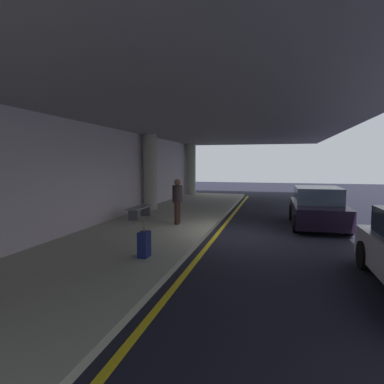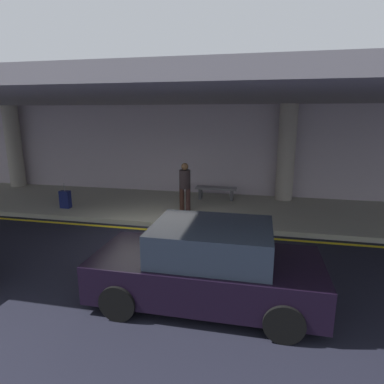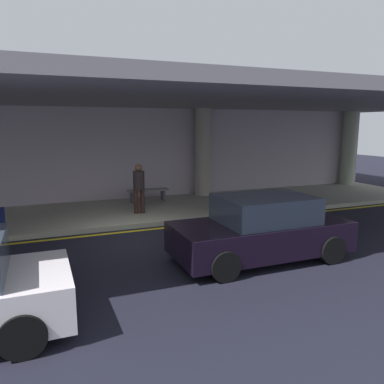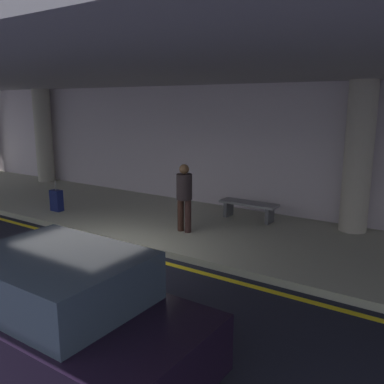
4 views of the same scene
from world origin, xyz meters
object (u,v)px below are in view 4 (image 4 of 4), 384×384
Objects in this scene: traveler_with_luggage at (184,193)px; bench_metal at (249,207)px; support_column_left_mid at (44,136)px; car_black at (55,313)px; support_column_center at (358,158)px; suitcase_upright_primary at (57,200)px.

bench_metal is (0.82, 1.87, -0.61)m from traveler_with_luggage.
car_black is at bearing -36.39° from support_column_left_mid.
bench_metal is at bearing -167.81° from support_column_center.
traveler_with_luggage is at bearing -144.59° from support_column_center.
support_column_center is at bearing 25.60° from suitcase_upright_primary.
suitcase_upright_primary is at bearing -36.41° from car_black.
support_column_center is (12.00, 0.00, 0.00)m from support_column_left_mid.
support_column_center reaches higher than traveler_with_luggage.
suitcase_upright_primary reaches higher than bench_metal.
traveler_with_luggage is (-1.61, 5.08, 0.40)m from car_black.
support_column_center is 2.17× the size of traveler_with_luggage.
support_column_center is at bearing -111.54° from traveler_with_luggage.
suitcase_upright_primary is (4.31, -2.89, -1.51)m from support_column_left_mid.
support_column_left_mid is 9.53m from bench_metal.
bench_metal is at bearing -81.76° from car_black.
bench_metal is (-2.60, -0.56, -1.47)m from support_column_center.
car_black is (-1.81, -7.51, -1.26)m from support_column_center.
support_column_center is 2.28× the size of bench_metal.
car_black is at bearing -33.15° from suitcase_upright_primary.
suitcase_upright_primary is (-7.69, -2.89, -1.51)m from support_column_center.
bench_metal is (-0.79, 6.95, -0.21)m from car_black.
traveler_with_luggage is at bearing 11.14° from suitcase_upright_primary.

